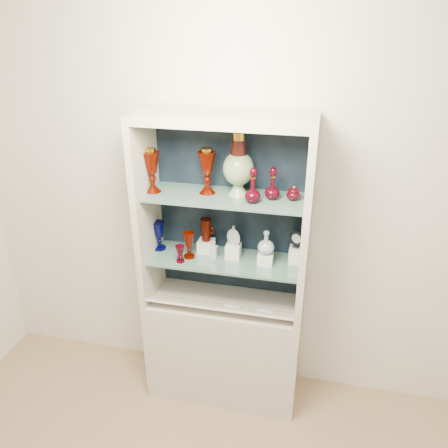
% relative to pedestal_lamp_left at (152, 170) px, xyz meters
% --- Properties ---
extents(wall_back, '(3.50, 0.02, 2.80)m').
position_rel_pedestal_lamp_left_xyz_m(wall_back, '(0.43, 0.22, -0.20)').
color(wall_back, beige).
rests_on(wall_back, ground).
extents(cabinet_base, '(1.00, 0.40, 0.75)m').
position_rel_pedestal_lamp_left_xyz_m(cabinet_base, '(0.43, -0.00, -1.23)').
color(cabinet_base, '#BCB3A0').
rests_on(cabinet_base, ground).
extents(cabinet_back_panel, '(0.98, 0.02, 1.15)m').
position_rel_pedestal_lamp_left_xyz_m(cabinet_back_panel, '(0.43, 0.19, -0.28)').
color(cabinet_back_panel, black).
rests_on(cabinet_back_panel, cabinet_base).
extents(cabinet_side_left, '(0.04, 0.40, 1.15)m').
position_rel_pedestal_lamp_left_xyz_m(cabinet_side_left, '(-0.05, -0.00, -0.28)').
color(cabinet_side_left, '#BCB3A0').
rests_on(cabinet_side_left, cabinet_base).
extents(cabinet_side_right, '(0.04, 0.40, 1.15)m').
position_rel_pedestal_lamp_left_xyz_m(cabinet_side_right, '(0.91, -0.00, -0.28)').
color(cabinet_side_right, '#BCB3A0').
rests_on(cabinet_side_right, cabinet_base).
extents(cabinet_top_cap, '(1.00, 0.40, 0.04)m').
position_rel_pedestal_lamp_left_xyz_m(cabinet_top_cap, '(0.43, -0.00, 0.32)').
color(cabinet_top_cap, '#BCB3A0').
rests_on(cabinet_top_cap, cabinet_side_left).
extents(shelf_lower, '(0.92, 0.34, 0.01)m').
position_rel_pedestal_lamp_left_xyz_m(shelf_lower, '(0.43, 0.02, -0.56)').
color(shelf_lower, slate).
rests_on(shelf_lower, cabinet_side_left).
extents(shelf_upper, '(0.92, 0.34, 0.01)m').
position_rel_pedestal_lamp_left_xyz_m(shelf_upper, '(0.43, 0.02, -0.14)').
color(shelf_upper, slate).
rests_on(shelf_upper, cabinet_side_left).
extents(label_ledge, '(0.92, 0.17, 0.09)m').
position_rel_pedestal_lamp_left_xyz_m(label_ledge, '(0.43, -0.11, -0.82)').
color(label_ledge, '#BCB3A0').
rests_on(label_ledge, cabinet_base).
extents(label_card_0, '(0.10, 0.06, 0.03)m').
position_rel_pedestal_lamp_left_xyz_m(label_card_0, '(0.51, -0.11, -0.81)').
color(label_card_0, white).
rests_on(label_card_0, label_ledge).
extents(label_card_1, '(0.10, 0.06, 0.03)m').
position_rel_pedestal_lamp_left_xyz_m(label_card_1, '(0.71, -0.11, -0.81)').
color(label_card_1, white).
rests_on(label_card_1, label_ledge).
extents(pedestal_lamp_left, '(0.12, 0.12, 0.27)m').
position_rel_pedestal_lamp_left_xyz_m(pedestal_lamp_left, '(0.00, 0.00, 0.00)').
color(pedestal_lamp_left, '#450A00').
rests_on(pedestal_lamp_left, shelf_upper).
extents(pedestal_lamp_right, '(0.11, 0.11, 0.27)m').
position_rel_pedestal_lamp_left_xyz_m(pedestal_lamp_right, '(0.32, 0.05, 0.00)').
color(pedestal_lamp_right, '#450A00').
rests_on(pedestal_lamp_right, shelf_upper).
extents(enamel_urn, '(0.18, 0.18, 0.37)m').
position_rel_pedestal_lamp_left_xyz_m(enamel_urn, '(0.50, 0.06, 0.05)').
color(enamel_urn, '#134F2E').
rests_on(enamel_urn, shelf_upper).
extents(ruby_decanter_a, '(0.12, 0.12, 0.23)m').
position_rel_pedestal_lamp_left_xyz_m(ruby_decanter_a, '(0.60, -0.04, -0.02)').
color(ruby_decanter_a, '#3F030E').
rests_on(ruby_decanter_a, shelf_upper).
extents(ruby_decanter_b, '(0.11, 0.11, 0.20)m').
position_rel_pedestal_lamp_left_xyz_m(ruby_decanter_b, '(0.70, 0.03, -0.03)').
color(ruby_decanter_b, '#3F030E').
rests_on(ruby_decanter_b, shelf_upper).
extents(lidded_bowl, '(0.10, 0.10, 0.09)m').
position_rel_pedestal_lamp_left_xyz_m(lidded_bowl, '(0.82, 0.05, -0.09)').
color(lidded_bowl, '#3F030E').
rests_on(lidded_bowl, shelf_upper).
extents(cobalt_goblet, '(0.09, 0.09, 0.19)m').
position_rel_pedestal_lamp_left_xyz_m(cobalt_goblet, '(-0.01, 0.06, -0.46)').
color(cobalt_goblet, '#03043A').
rests_on(cobalt_goblet, shelf_lower).
extents(ruby_goblet_tall, '(0.07, 0.07, 0.17)m').
position_rel_pedestal_lamp_left_xyz_m(ruby_goblet_tall, '(0.21, -0.01, -0.47)').
color(ruby_goblet_tall, '#450A00').
rests_on(ruby_goblet_tall, shelf_lower).
extents(ruby_goblet_small, '(0.07, 0.07, 0.11)m').
position_rel_pedestal_lamp_left_xyz_m(ruby_goblet_small, '(0.17, -0.07, -0.50)').
color(ruby_goblet_small, '#3F030E').
rests_on(ruby_goblet_small, shelf_lower).
extents(riser_ruby_pitcher, '(0.10, 0.10, 0.08)m').
position_rel_pedestal_lamp_left_xyz_m(riser_ruby_pitcher, '(0.30, 0.09, -0.51)').
color(riser_ruby_pitcher, silver).
rests_on(riser_ruby_pitcher, shelf_lower).
extents(ruby_pitcher, '(0.13, 0.10, 0.15)m').
position_rel_pedestal_lamp_left_xyz_m(ruby_pitcher, '(0.30, 0.09, -0.40)').
color(ruby_pitcher, '#450A00').
rests_on(ruby_pitcher, riser_ruby_pitcher).
extents(clear_square_bottle, '(0.04, 0.04, 0.12)m').
position_rel_pedestal_lamp_left_xyz_m(clear_square_bottle, '(0.36, 0.02, -0.49)').
color(clear_square_bottle, '#9BABB6').
rests_on(clear_square_bottle, shelf_lower).
extents(riser_flat_flask, '(0.09, 0.09, 0.09)m').
position_rel_pedestal_lamp_left_xyz_m(riser_flat_flask, '(0.48, 0.05, -0.51)').
color(riser_flat_flask, silver).
rests_on(riser_flat_flask, shelf_lower).
extents(flat_flask, '(0.10, 0.07, 0.13)m').
position_rel_pedestal_lamp_left_xyz_m(flat_flask, '(0.48, 0.05, -0.40)').
color(flat_flask, '#A2AEB5').
rests_on(flat_flask, riser_flat_flask).
extents(riser_clear_round_decanter, '(0.09, 0.09, 0.07)m').
position_rel_pedestal_lamp_left_xyz_m(riser_clear_round_decanter, '(0.69, 0.02, -0.52)').
color(riser_clear_round_decanter, silver).
rests_on(riser_clear_round_decanter, shelf_lower).
extents(clear_round_decanter, '(0.12, 0.12, 0.15)m').
position_rel_pedestal_lamp_left_xyz_m(clear_round_decanter, '(0.69, 0.02, -0.41)').
color(clear_round_decanter, '#9BABB6').
rests_on(clear_round_decanter, riser_clear_round_decanter).
extents(riser_cameo_medallion, '(0.08, 0.08, 0.10)m').
position_rel_pedestal_lamp_left_xyz_m(riser_cameo_medallion, '(0.86, 0.08, -0.50)').
color(riser_cameo_medallion, silver).
rests_on(riser_cameo_medallion, shelf_lower).
extents(cameo_medallion, '(0.10, 0.07, 0.11)m').
position_rel_pedestal_lamp_left_xyz_m(cameo_medallion, '(0.86, 0.08, -0.40)').
color(cameo_medallion, black).
rests_on(cameo_medallion, riser_cameo_medallion).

